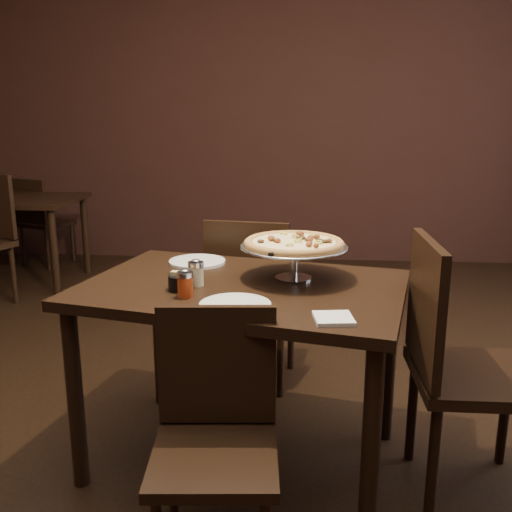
{
  "coord_description": "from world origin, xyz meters",
  "views": [
    {
      "loc": [
        0.29,
        -2.13,
        1.43
      ],
      "look_at": [
        0.11,
        0.06,
        0.88
      ],
      "focal_mm": 40.0,
      "sensor_mm": 36.0,
      "label": 1
    }
  ],
  "objects": [
    {
      "name": "chair_far",
      "position": [
        0.04,
        0.7,
        0.5
      ],
      "size": [
        0.48,
        0.48,
        0.92
      ],
      "rotation": [
        0.0,
        0.0,
        3.0
      ],
      "color": "black",
      "rests_on": "ground"
    },
    {
      "name": "pizza_stand",
      "position": [
        0.26,
        0.1,
        0.92
      ],
      "size": [
        0.43,
        0.43,
        0.18
      ],
      "color": "#AEAEB5",
      "rests_on": "dining_table"
    },
    {
      "name": "chair_side",
      "position": [
        0.88,
        -0.12,
        0.54
      ],
      "size": [
        0.47,
        0.47,
        0.99
      ],
      "rotation": [
        0.0,
        0.0,
        1.58
      ],
      "color": "black",
      "rests_on": "ground"
    },
    {
      "name": "plate_near",
      "position": [
        0.07,
        -0.26,
        0.78
      ],
      "size": [
        0.25,
        0.25,
        0.01
      ],
      "primitive_type": "cylinder",
      "color": "white",
      "rests_on": "dining_table"
    },
    {
      "name": "packet_caddy",
      "position": [
        -0.16,
        -0.08,
        0.81
      ],
      "size": [
        0.09,
        0.09,
        0.07
      ],
      "rotation": [
        0.0,
        0.0,
        -0.11
      ],
      "color": "black",
      "rests_on": "dining_table"
    },
    {
      "name": "bg_chair_far",
      "position": [
        -2.19,
        3.05,
        0.46
      ],
      "size": [
        0.52,
        0.52,
        0.85
      ],
      "rotation": [
        0.0,
        0.0,
        2.75
      ],
      "color": "black",
      "rests_on": "ground"
    },
    {
      "name": "parmesan_shaker",
      "position": [
        -0.11,
        -0.02,
        0.83
      ],
      "size": [
        0.06,
        0.06,
        0.11
      ],
      "color": "beige",
      "rests_on": "dining_table"
    },
    {
      "name": "room",
      "position": [
        0.06,
        0.03,
        1.4
      ],
      "size": [
        6.04,
        7.04,
        2.84
      ],
      "color": "black",
      "rests_on": "ground"
    },
    {
      "name": "chair_near",
      "position": [
        0.03,
        -0.52,
        0.45
      ],
      "size": [
        0.42,
        0.42,
        0.83
      ],
      "rotation": [
        0.0,
        0.0,
        0.08
      ],
      "color": "black",
      "rests_on": "ground"
    },
    {
      "name": "serving_spatula",
      "position": [
        0.22,
        -0.04,
        0.92
      ],
      "size": [
        0.16,
        0.16,
        0.02
      ],
      "rotation": [
        0.0,
        0.0,
        -0.69
      ],
      "color": "#AEAEB5",
      "rests_on": "pizza_stand"
    },
    {
      "name": "dining_table",
      "position": [
        0.06,
        0.01,
        0.67
      ],
      "size": [
        1.4,
        1.08,
        0.78
      ],
      "rotation": [
        0.0,
        0.0,
        -0.23
      ],
      "color": "black",
      "rests_on": "ground"
    },
    {
      "name": "plate_left",
      "position": [
        -0.17,
        0.33,
        0.78
      ],
      "size": [
        0.25,
        0.25,
        0.01
      ],
      "primitive_type": "cylinder",
      "color": "white",
      "rests_on": "dining_table"
    },
    {
      "name": "background_table",
      "position": [
        -2.2,
        2.49,
        0.64
      ],
      "size": [
        1.19,
        0.79,
        0.74
      ],
      "color": "black",
      "rests_on": "ground"
    },
    {
      "name": "napkin_stack",
      "position": [
        0.4,
        -0.37,
        0.78
      ],
      "size": [
        0.14,
        0.14,
        0.01
      ],
      "primitive_type": "cube",
      "rotation": [
        0.0,
        0.0,
        0.13
      ],
      "color": "white",
      "rests_on": "dining_table"
    },
    {
      "name": "pepper_flake_shaker",
      "position": [
        -0.13,
        -0.16,
        0.83
      ],
      "size": [
        0.06,
        0.06,
        0.11
      ],
      "color": "maroon",
      "rests_on": "dining_table"
    }
  ]
}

